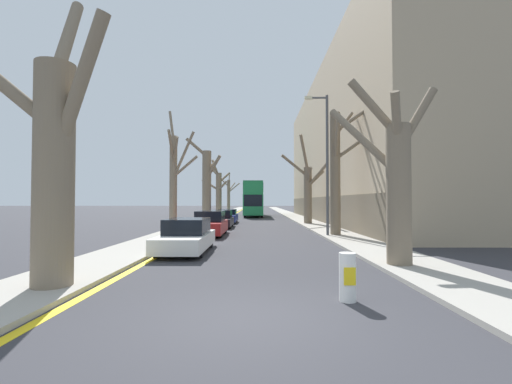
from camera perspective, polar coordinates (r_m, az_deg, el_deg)
ground_plane at (r=6.39m, az=-1.10°, el=-20.61°), size 300.00×300.00×0.00m
sidewalk_left at (r=56.32m, az=-5.01°, el=-3.61°), size 2.45×120.00×0.12m
sidewalk_right at (r=56.29m, az=5.34°, el=-3.61°), size 2.45×120.00×0.12m
building_facade_right at (r=38.80m, az=17.11°, el=6.81°), size 10.08×42.55×15.39m
kerb_line_stripe at (r=56.20m, az=-3.58°, el=-3.67°), size 0.24×120.00×0.01m
street_tree_left_0 at (r=9.38m, az=-30.47°, el=4.85°), size 3.29×2.63×7.77m
street_tree_left_1 at (r=20.67m, az=-13.50°, el=2.11°), size 2.14×3.01×7.71m
street_tree_left_2 at (r=32.35m, az=-8.21°, el=1.32°), size 3.45×2.36×8.03m
street_tree_left_3 at (r=43.68m, az=-6.32°, el=0.17°), size 3.54×3.10×7.95m
street_tree_left_4 at (r=55.44m, az=-4.61°, el=-0.38°), size 4.37×2.92×7.06m
street_tree_right_0 at (r=11.68m, az=22.15°, el=1.83°), size 2.94×3.48×5.95m
street_tree_right_1 at (r=20.94m, az=13.47°, el=4.12°), size 3.35×3.13×8.33m
street_tree_right_2 at (r=30.92m, az=8.61°, el=0.46°), size 3.98×2.11×7.90m
double_decker_bus at (r=47.44m, az=-0.40°, el=-0.91°), size 2.54×11.93×4.63m
parked_car_0 at (r=14.45m, az=-11.51°, el=-7.24°), size 1.81×4.50×1.36m
parked_car_1 at (r=21.21m, az=-7.68°, el=-5.29°), size 1.81×4.59×1.49m
parked_car_2 at (r=27.38m, az=-5.86°, el=-4.54°), size 1.81×4.39×1.39m
parked_car_3 at (r=33.14m, az=-4.78°, el=-4.06°), size 1.81×4.55×1.31m
lamp_post at (r=20.50m, az=11.54°, el=5.60°), size 1.40×0.20×8.32m
traffic_bollard at (r=7.59m, az=15.01°, el=-13.52°), size 0.35×0.36×1.01m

